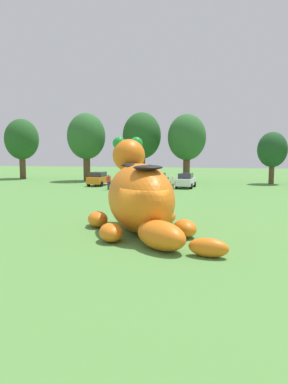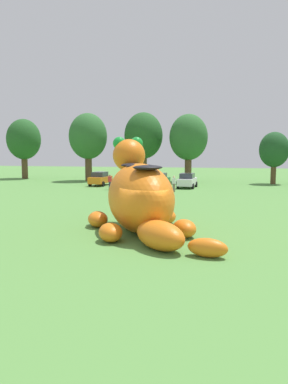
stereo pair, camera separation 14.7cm
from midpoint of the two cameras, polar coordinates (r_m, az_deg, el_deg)
name	(u,v)px [view 2 (the right image)]	position (r m, az deg, el deg)	size (l,w,h in m)	color
ground_plane	(145,239)	(18.06, 0.39, -7.29)	(160.00, 160.00, 0.00)	#568E42
giant_inflatable_creature	(140,197)	(19.31, -0.38, -0.75)	(8.10, 8.65, 5.12)	orange
car_orange	(100,179)	(46.15, -6.72, 2.07)	(2.09, 4.18, 1.72)	orange
car_yellow	(127,180)	(43.78, -2.50, 1.88)	(2.16, 4.21, 1.72)	yellow
car_green	(159,180)	(43.36, 2.46, 1.84)	(2.23, 4.24, 1.72)	#1E7238
car_white	(187,181)	(43.24, 6.85, 1.78)	(2.16, 4.21, 1.72)	white
tree_far_left	(24,140)	(60.65, -18.14, 7.73)	(5.22, 5.22, 9.27)	brown
tree_left	(88,137)	(53.81, -8.62, 8.49)	(5.47, 5.47, 9.71)	brown
tree_mid_left	(144,136)	(53.67, 0.00, 8.68)	(5.55, 5.55, 9.86)	brown
tree_centre_left	(188,138)	(51.58, 7.02, 8.38)	(5.29, 5.29, 9.39)	brown
tree_centre	(274,150)	(50.83, 19.68, 6.17)	(3.82, 3.82, 6.78)	brown
spectator_mid_field	(174,184)	(38.63, 4.79, 1.26)	(0.38, 0.26, 1.71)	#726656
spectator_by_cars	(110,182)	(40.96, -5.23, 1.54)	(0.38, 0.26, 1.71)	#2D334C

